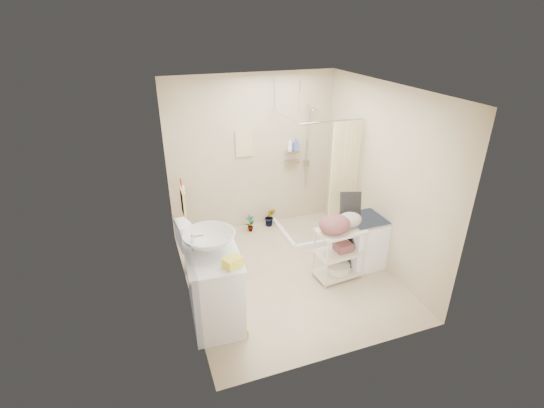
{
  "coord_description": "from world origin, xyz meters",
  "views": [
    {
      "loc": [
        -1.8,
        -4.34,
        3.37
      ],
      "look_at": [
        -0.15,
        0.25,
        1.03
      ],
      "focal_mm": 26.0,
      "sensor_mm": 36.0,
      "label": 1
    }
  ],
  "objects": [
    {
      "name": "floor",
      "position": [
        0.0,
        0.0,
        0.0
      ],
      "size": [
        3.2,
        3.2,
        0.0
      ],
      "primitive_type": "plane",
      "color": "#C5B494",
      "rests_on": "ground"
    },
    {
      "name": "ceiling",
      "position": [
        0.0,
        0.0,
        2.6
      ],
      "size": [
        2.8,
        3.2,
        0.04
      ],
      "primitive_type": "cube",
      "color": "silver",
      "rests_on": "ground"
    },
    {
      "name": "wall_back",
      "position": [
        0.0,
        1.6,
        1.3
      ],
      "size": [
        2.8,
        0.04,
        2.6
      ],
      "primitive_type": "cube",
      "color": "beige",
      "rests_on": "ground"
    },
    {
      "name": "wall_front",
      "position": [
        0.0,
        -1.6,
        1.3
      ],
      "size": [
        2.8,
        0.04,
        2.6
      ],
      "primitive_type": "cube",
      "color": "beige",
      "rests_on": "ground"
    },
    {
      "name": "wall_left",
      "position": [
        -1.4,
        0.0,
        1.3
      ],
      "size": [
        0.04,
        3.2,
        2.6
      ],
      "primitive_type": "cube",
      "color": "beige",
      "rests_on": "ground"
    },
    {
      "name": "wall_right",
      "position": [
        1.4,
        0.0,
        1.3
      ],
      "size": [
        0.04,
        3.2,
        2.6
      ],
      "primitive_type": "cube",
      "color": "beige",
      "rests_on": "ground"
    },
    {
      "name": "vanity",
      "position": [
        -1.16,
        -0.51,
        0.47
      ],
      "size": [
        0.67,
        1.11,
        0.95
      ],
      "primitive_type": "cube",
      "rotation": [
        0.0,
        0.0,
        -0.06
      ],
      "color": "silver",
      "rests_on": "ground"
    },
    {
      "name": "sink",
      "position": [
        -1.17,
        -0.48,
        1.05
      ],
      "size": [
        0.62,
        0.62,
        0.21
      ],
      "primitive_type": "imported",
      "rotation": [
        0.0,
        0.0,
        -0.02
      ],
      "color": "silver",
      "rests_on": "vanity"
    },
    {
      "name": "counter_basket",
      "position": [
        -1.01,
        -0.9,
        1.0
      ],
      "size": [
        0.23,
        0.21,
        0.1
      ],
      "primitive_type": "cube",
      "rotation": [
        0.0,
        0.0,
        0.42
      ],
      "color": "yellow",
      "rests_on": "vanity"
    },
    {
      "name": "floor_basket",
      "position": [
        -0.96,
        -0.93,
        0.07
      ],
      "size": [
        0.3,
        0.25,
        0.14
      ],
      "primitive_type": "cube",
      "rotation": [
        0.0,
        0.0,
        -0.24
      ],
      "color": "gold",
      "rests_on": "ground"
    },
    {
      "name": "toilet",
      "position": [
        -1.04,
        0.54,
        0.41
      ],
      "size": [
        0.83,
        0.51,
        0.81
      ],
      "primitive_type": "imported",
      "rotation": [
        0.0,
        0.0,
        1.65
      ],
      "color": "white",
      "rests_on": "ground"
    },
    {
      "name": "mop",
      "position": [
        -1.23,
        1.52,
        0.55
      ],
      "size": [
        0.13,
        0.13,
        1.11
      ],
      "primitive_type": null,
      "rotation": [
        0.0,
        0.0,
        0.29
      ],
      "color": "#B50612",
      "rests_on": "ground"
    },
    {
      "name": "potted_plant_a",
      "position": [
        -0.14,
        1.37,
        0.15
      ],
      "size": [
        0.19,
        0.16,
        0.31
      ],
      "primitive_type": "imported",
      "rotation": [
        0.0,
        0.0,
        0.34
      ],
      "color": "brown",
      "rests_on": "ground"
    },
    {
      "name": "potted_plant_b",
      "position": [
        0.25,
        1.44,
        0.17
      ],
      "size": [
        0.23,
        0.2,
        0.34
      ],
      "primitive_type": "imported",
      "rotation": [
        0.0,
        0.0,
        -0.32
      ],
      "color": "#994A35",
      "rests_on": "ground"
    },
    {
      "name": "hanging_towel",
      "position": [
        -0.15,
        1.58,
        1.5
      ],
      "size": [
        0.28,
        0.03,
        0.42
      ],
      "primitive_type": "cube",
      "color": "beige",
      "rests_on": "wall_back"
    },
    {
      "name": "towel_ring",
      "position": [
        -1.38,
        -0.2,
        1.47
      ],
      "size": [
        0.04,
        0.22,
        0.34
      ],
      "primitive_type": null,
      "color": "#F2DA8D",
      "rests_on": "wall_left"
    },
    {
      "name": "tp_holder",
      "position": [
        -1.36,
        0.05,
        0.72
      ],
      "size": [
        0.08,
        0.12,
        0.14
      ],
      "primitive_type": null,
      "color": "white",
      "rests_on": "wall_left"
    },
    {
      "name": "shower",
      "position": [
        0.85,
        1.05,
        1.05
      ],
      "size": [
        1.1,
        1.1,
        2.1
      ],
      "primitive_type": null,
      "color": "white",
      "rests_on": "ground"
    },
    {
      "name": "shampoo_bottle_a",
      "position": [
        0.63,
        1.54,
        1.42
      ],
      "size": [
        0.08,
        0.08,
        0.21
      ],
      "primitive_type": "imported",
      "rotation": [
        0.0,
        0.0,
        -0.04
      ],
      "color": "white",
      "rests_on": "shower"
    },
    {
      "name": "shampoo_bottle_b",
      "position": [
        0.74,
        1.54,
        1.41
      ],
      "size": [
        0.09,
        0.09,
        0.19
      ],
      "primitive_type": "imported",
      "rotation": [
        0.0,
        0.0,
        0.02
      ],
      "color": "#4B61A9",
      "rests_on": "shower"
    },
    {
      "name": "washing_machine",
      "position": [
        1.14,
        -0.12,
        0.38
      ],
      "size": [
        0.54,
        0.55,
        0.76
      ],
      "primitive_type": "cube",
      "rotation": [
        0.0,
        0.0,
        0.03
      ],
      "color": "white",
      "rests_on": "ground"
    },
    {
      "name": "laundry_rack",
      "position": [
        0.65,
        -0.29,
        0.45
      ],
      "size": [
        0.68,
        0.43,
        0.9
      ],
      "primitive_type": null,
      "rotation": [
        0.0,
        0.0,
        0.08
      ],
      "color": "beige",
      "rests_on": "ground"
    },
    {
      "name": "ironing_board",
      "position": [
        0.91,
        -0.09,
        0.59
      ],
      "size": [
        0.33,
        0.1,
        1.17
      ],
      "primitive_type": null,
      "rotation": [
        0.0,
        0.0,
        0.01
      ],
      "color": "black",
      "rests_on": "ground"
    }
  ]
}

